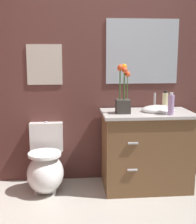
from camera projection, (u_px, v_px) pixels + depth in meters
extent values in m
cube|color=brown|center=(123.00, 70.00, 3.43)|extent=(4.07, 0.05, 2.50)
ellipsoid|color=white|center=(45.00, 173.00, 3.21)|extent=(0.38, 0.48, 0.40)
cube|color=white|center=(46.00, 181.00, 3.28)|extent=(0.22, 0.26, 0.18)
cube|color=white|center=(47.00, 136.00, 3.43)|extent=(0.36, 0.13, 0.32)
cylinder|color=white|center=(45.00, 154.00, 3.15)|extent=(0.34, 0.34, 0.03)
cylinder|color=#B7B7BC|center=(46.00, 122.00, 3.40)|extent=(0.04, 0.04, 0.02)
cube|color=brown|center=(146.00, 151.00, 3.29)|extent=(0.90, 0.52, 0.80)
cube|color=#BCB7B2|center=(147.00, 113.00, 3.21)|extent=(0.94, 0.56, 0.03)
ellipsoid|color=white|center=(158.00, 110.00, 3.22)|extent=(0.36, 0.26, 0.10)
cylinder|color=#B7B7BC|center=(155.00, 101.00, 3.36)|extent=(0.02, 0.02, 0.18)
cube|color=#B7B7BC|center=(133.00, 143.00, 2.97)|extent=(0.10, 0.02, 0.02)
cube|color=#B7B7BC|center=(132.00, 170.00, 3.02)|extent=(0.10, 0.02, 0.02)
cube|color=#38332D|center=(123.00, 106.00, 3.13)|extent=(0.14, 0.14, 0.14)
cylinder|color=#386B2D|center=(127.00, 87.00, 3.10)|extent=(0.01, 0.01, 0.26)
sphere|color=#EA4C23|center=(128.00, 74.00, 3.07)|extent=(0.06, 0.06, 0.06)
cylinder|color=#386B2D|center=(124.00, 83.00, 3.10)|extent=(0.01, 0.01, 0.33)
sphere|color=orange|center=(124.00, 67.00, 3.07)|extent=(0.06, 0.06, 0.06)
cylinder|color=#386B2D|center=(120.00, 84.00, 3.10)|extent=(0.01, 0.01, 0.31)
sphere|color=#EA4C23|center=(120.00, 68.00, 3.07)|extent=(0.06, 0.06, 0.06)
cylinder|color=#386B2D|center=(120.00, 84.00, 3.06)|extent=(0.01, 0.01, 0.33)
sphere|color=#EA4C23|center=(120.00, 67.00, 3.03)|extent=(0.06, 0.06, 0.06)
cylinder|color=#386B2D|center=(124.00, 85.00, 3.06)|extent=(0.01, 0.01, 0.30)
sphere|color=#EA4C23|center=(125.00, 70.00, 3.03)|extent=(0.06, 0.06, 0.06)
cylinder|color=beige|center=(165.00, 102.00, 3.26)|extent=(0.06, 0.06, 0.19)
cylinder|color=black|center=(166.00, 92.00, 3.24)|extent=(0.03, 0.03, 0.02)
cylinder|color=#B28CBF|center=(171.00, 105.00, 3.03)|extent=(0.06, 0.06, 0.20)
cylinder|color=silver|center=(171.00, 94.00, 3.01)|extent=(0.03, 0.03, 0.02)
cube|color=beige|center=(45.00, 65.00, 3.31)|extent=(0.38, 0.01, 0.43)
cube|color=#B2BCC6|center=(142.00, 52.00, 3.38)|extent=(0.80, 0.01, 0.70)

